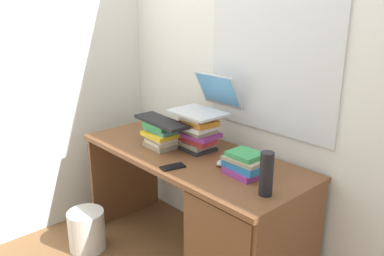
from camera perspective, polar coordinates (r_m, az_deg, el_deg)
The scene contains 14 objects.
ground_plane at distance 2.84m, azimuth -0.16°, elevation -17.53°, with size 6.00×6.00×0.00m, color brown.
wall_back at distance 2.60m, azimuth 5.95°, elevation 10.11°, with size 6.00×0.06×2.60m.
wall_left at distance 3.16m, azimuth -12.88°, elevation 11.17°, with size 0.05×6.00×2.60m, color silver.
desk at distance 2.38m, azimuth 5.91°, elevation -13.82°, with size 1.53×0.64×0.74m.
book_stack_tall at distance 2.52m, azimuth 0.82°, elevation -0.61°, with size 0.26×0.21×0.23m.
book_stack_keyboard_riser at distance 2.57m, azimuth -4.39°, elevation -0.97°, with size 0.23×0.19×0.16m.
book_stack_side at distance 2.20m, azimuth 7.42°, elevation -5.08°, with size 0.23×0.18×0.12m.
laptop at distance 2.52m, azimuth 2.03°, elevation 3.54°, with size 0.33×0.36×0.23m.
keyboard at distance 2.55m, azimuth -4.37°, elevation 0.93°, with size 0.42×0.14×0.02m, color black.
computer_mouse at distance 2.32m, azimuth 4.48°, elevation -4.85°, with size 0.06×0.10×0.04m, color #A5A8AD.
mug at distance 2.94m, azimuth -5.17°, elevation 0.66°, with size 0.11×0.07×0.09m.
water_bottle at distance 1.97m, azimuth 10.43°, elevation -6.37°, with size 0.07×0.07×0.22m, color black.
cell_phone at distance 2.29m, azimuth -2.73°, elevation -5.49°, with size 0.07×0.14×0.01m, color black.
wastebasket at distance 2.93m, azimuth -14.60°, elevation -13.74°, with size 0.25×0.25×0.28m, color silver.
Camera 1 is at (1.72, -1.55, 1.65)m, focal length 37.87 mm.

